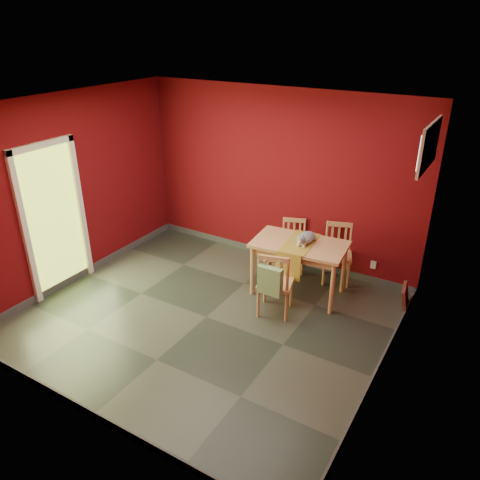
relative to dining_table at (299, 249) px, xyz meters
The scene contains 13 objects.
ground 1.56m from the dining_table, 123.37° to the right, with size 4.50×4.50×0.00m, color #2D342D.
room_shell 1.54m from the dining_table, 123.37° to the right, with size 4.50×4.50×4.50m.
doorway 3.41m from the dining_table, 152.37° to the right, with size 0.06×1.01×2.13m.
window 2.21m from the dining_table, ahead, with size 0.05×0.90×0.50m.
outlet_plate 1.23m from the dining_table, 44.61° to the left, with size 0.08×0.01×0.12m, color silver.
dining_table is the anchor object (origin of this frame).
table_runner 0.13m from the dining_table, 90.00° to the right, with size 0.43×0.79×0.38m.
chair_far_left 0.77m from the dining_table, 121.06° to the left, with size 0.49×0.49×0.80m.
chair_far_right 0.77m from the dining_table, 63.16° to the left, with size 0.52×0.52×0.88m.
chair_near 0.66m from the dining_table, 94.48° to the right, with size 0.53×0.53×0.92m.
tote_bag 0.84m from the dining_table, 90.86° to the right, with size 0.32×0.19×0.44m.
cat 0.22m from the dining_table, 34.40° to the left, with size 0.22×0.41×0.21m, color slate, non-canonical shape.
picture_frame 1.54m from the dining_table, 13.15° to the left, with size 0.17×0.37×0.36m.
Camera 1 is at (3.01, -4.16, 3.56)m, focal length 35.00 mm.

